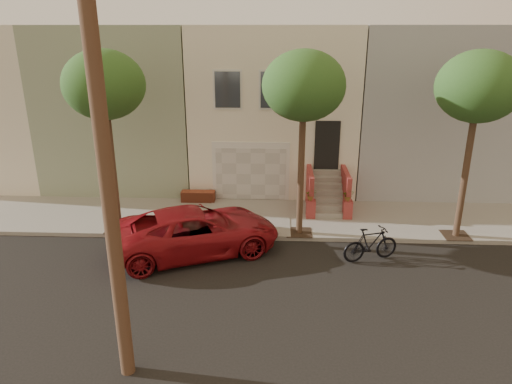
{
  "coord_description": "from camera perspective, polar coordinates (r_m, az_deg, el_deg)",
  "views": [
    {
      "loc": [
        0.15,
        -11.29,
        7.06
      ],
      "look_at": [
        -0.49,
        3.0,
        1.98
      ],
      "focal_mm": 32.61,
      "sensor_mm": 36.0,
      "label": 1
    }
  ],
  "objects": [
    {
      "name": "tree_left",
      "position": [
        16.3,
        -18.14,
        12.26
      ],
      "size": [
        2.7,
        2.57,
        6.3
      ],
      "color": "#2D2116",
      "rests_on": "sidewalk"
    },
    {
      "name": "sidewalk",
      "position": [
        18.04,
        1.91,
        -3.24
      ],
      "size": [
        40.0,
        3.7,
        0.15
      ],
      "primitive_type": "cube",
      "color": "gray",
      "rests_on": "ground"
    },
    {
      "name": "tree_right",
      "position": [
        16.56,
        25.66,
        11.43
      ],
      "size": [
        2.7,
        2.57,
        6.3
      ],
      "color": "#2D2116",
      "rests_on": "sidewalk"
    },
    {
      "name": "ground",
      "position": [
        13.31,
        1.59,
        -12.48
      ],
      "size": [
        90.0,
        90.0,
        0.0
      ],
      "primitive_type": "plane",
      "color": "black",
      "rests_on": "ground"
    },
    {
      "name": "motorcycle",
      "position": [
        15.28,
        13.9,
        -6.22
      ],
      "size": [
        1.95,
        1.1,
        1.13
      ],
      "primitive_type": "imported",
      "rotation": [
        0.0,
        0.0,
        1.89
      ],
      "color": "black",
      "rests_on": "ground"
    },
    {
      "name": "pickup_truck",
      "position": [
        15.4,
        -7.44,
        -4.76
      ],
      "size": [
        6.04,
        4.41,
        1.53
      ],
      "primitive_type": "imported",
      "rotation": [
        0.0,
        0.0,
        1.96
      ],
      "color": "maroon",
      "rests_on": "ground"
    },
    {
      "name": "house_row",
      "position": [
        22.73,
        2.21,
        10.89
      ],
      "size": [
        33.1,
        11.7,
        7.0
      ],
      "color": "beige",
      "rests_on": "sidewalk"
    },
    {
      "name": "tree_mid",
      "position": [
        15.32,
        5.89,
        12.69
      ],
      "size": [
        2.7,
        2.57,
        6.3
      ],
      "color": "#2D2116",
      "rests_on": "sidewalk"
    }
  ]
}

